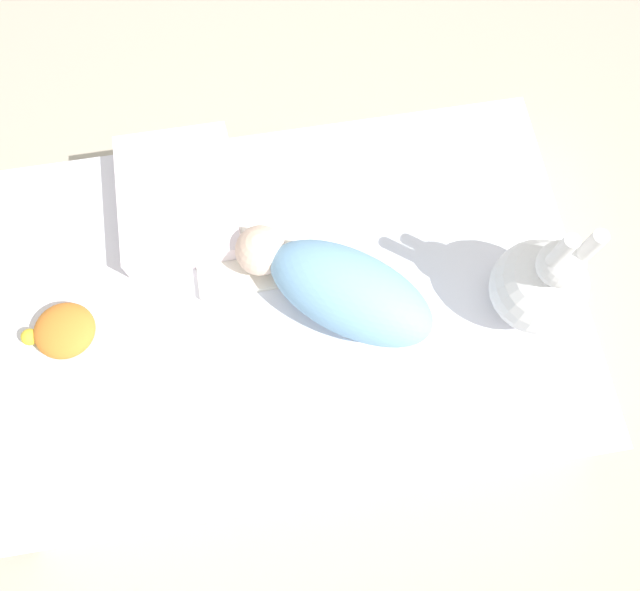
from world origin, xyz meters
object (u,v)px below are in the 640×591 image
object	(u,v)px
swaddled_baby	(340,288)
bunny_plush	(541,284)
pillow	(178,199)
turtle_plush	(63,333)

from	to	relation	value
swaddled_baby	bunny_plush	xyz separation A→B (m)	(-0.45, 0.08, 0.04)
bunny_plush	swaddled_baby	bearing A→B (deg)	-10.02
swaddled_baby	pillow	world-z (taller)	swaddled_baby
bunny_plush	pillow	bearing A→B (deg)	-26.17
bunny_plush	turtle_plush	world-z (taller)	bunny_plush
swaddled_baby	turtle_plush	bearing A→B (deg)	35.48
swaddled_baby	bunny_plush	size ratio (longest dim) A/B	1.23
swaddled_baby	turtle_plush	size ratio (longest dim) A/B	2.69
swaddled_baby	bunny_plush	bearing A→B (deg)	-153.37
pillow	swaddled_baby	bearing A→B (deg)	138.53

